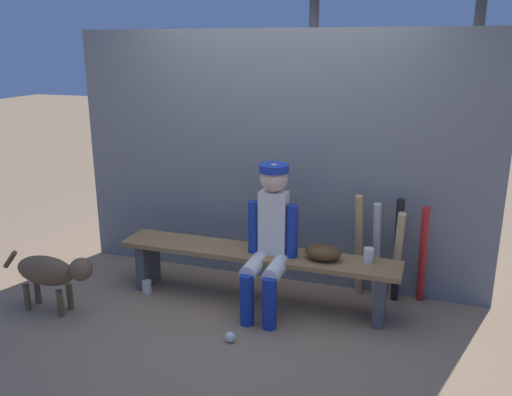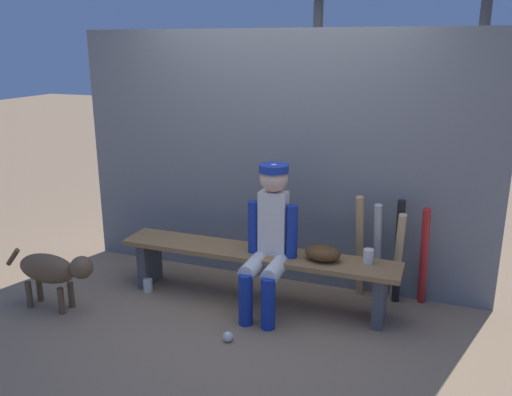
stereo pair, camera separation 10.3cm
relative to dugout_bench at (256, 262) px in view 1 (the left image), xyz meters
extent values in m
plane|color=#937556|center=(0.00, 0.00, -0.35)|extent=(30.00, 30.00, 0.00)
cube|color=slate|center=(0.00, 0.51, 0.75)|extent=(3.71, 0.03, 2.19)
cube|color=olive|center=(0.00, 0.00, 0.08)|extent=(2.32, 0.36, 0.04)
cube|color=#4C4C51|center=(-1.01, 0.00, -0.14)|extent=(0.08, 0.29, 0.41)
cube|color=#4C4C51|center=(1.01, 0.00, -0.14)|extent=(0.08, 0.29, 0.41)
cube|color=silver|center=(0.15, 0.00, 0.36)|extent=(0.22, 0.13, 0.52)
sphere|color=beige|center=(0.15, 0.00, 0.73)|extent=(0.22, 0.22, 0.22)
cylinder|color=#193399|center=(0.15, 0.00, 0.80)|extent=(0.23, 0.23, 0.06)
cylinder|color=silver|center=(0.06, -0.19, 0.06)|extent=(0.13, 0.38, 0.13)
cylinder|color=#193399|center=(0.06, -0.38, -0.14)|extent=(0.11, 0.11, 0.41)
cylinder|color=#193399|center=(-0.01, -0.02, 0.31)|extent=(0.09, 0.09, 0.44)
cylinder|color=silver|center=(0.24, -0.19, 0.06)|extent=(0.13, 0.38, 0.13)
cylinder|color=#193399|center=(0.24, -0.38, -0.14)|extent=(0.11, 0.11, 0.41)
cylinder|color=#193399|center=(0.31, -0.02, 0.31)|extent=(0.09, 0.09, 0.44)
ellipsoid|color=#593819|center=(0.55, 0.00, 0.16)|extent=(0.28, 0.20, 0.12)
cylinder|color=tan|center=(0.78, 0.38, 0.10)|extent=(0.10, 0.21, 0.90)
cylinder|color=#B7B7BC|center=(0.92, 0.38, 0.08)|extent=(0.09, 0.20, 0.85)
cylinder|color=black|center=(1.09, 0.37, 0.10)|extent=(0.07, 0.13, 0.90)
cylinder|color=tan|center=(1.09, 0.36, 0.06)|extent=(0.11, 0.26, 0.81)
cylinder|color=#B22323|center=(1.29, 0.36, 0.09)|extent=(0.08, 0.28, 0.88)
sphere|color=white|center=(0.03, -0.66, -0.31)|extent=(0.07, 0.07, 0.07)
cylinder|color=silver|center=(-0.94, -0.15, -0.29)|extent=(0.08, 0.08, 0.11)
cylinder|color=silver|center=(0.89, 0.07, 0.16)|extent=(0.08, 0.08, 0.11)
cylinder|color=#3F3F42|center=(0.04, 1.70, 1.00)|extent=(0.10, 0.10, 2.69)
cylinder|color=#3F3F42|center=(1.59, 1.70, 1.00)|extent=(0.10, 0.10, 2.69)
ellipsoid|color=brown|center=(-1.54, -0.68, -0.01)|extent=(0.52, 0.20, 0.24)
sphere|color=brown|center=(-1.20, -0.68, 0.05)|extent=(0.18, 0.18, 0.18)
cylinder|color=brown|center=(-1.88, -0.68, 0.04)|extent=(0.15, 0.04, 0.16)
cylinder|color=brown|center=(-1.38, -0.62, -0.24)|extent=(0.05, 0.05, 0.22)
cylinder|color=brown|center=(-1.38, -0.74, -0.24)|extent=(0.05, 0.05, 0.22)
cylinder|color=brown|center=(-1.70, -0.62, -0.24)|extent=(0.05, 0.05, 0.22)
cylinder|color=brown|center=(-1.70, -0.74, -0.24)|extent=(0.05, 0.05, 0.22)
camera|label=1|loc=(1.29, -3.81, 1.72)|focal=37.22mm
camera|label=2|loc=(1.39, -3.77, 1.72)|focal=37.22mm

